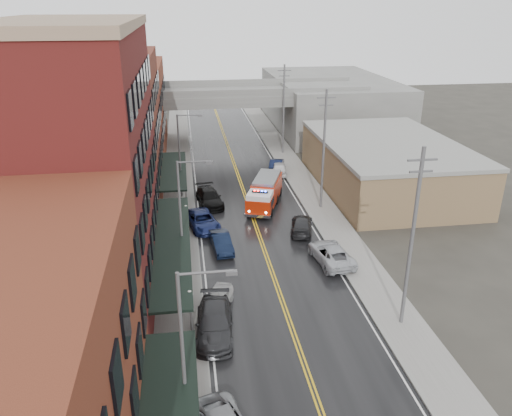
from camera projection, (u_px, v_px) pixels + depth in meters
road at (258, 233)px, 45.46m from camera, size 11.00×160.00×0.02m
sidewalk_left at (177, 237)px, 44.46m from camera, size 3.00×160.00×0.15m
sidewalk_right at (336, 228)px, 46.41m from camera, size 3.00×160.00×0.15m
curb_left at (196, 236)px, 44.68m from camera, size 0.30×160.00×0.15m
curb_right at (319, 229)px, 46.19m from camera, size 0.30×160.00×0.15m
brick_building_b at (80, 170)px, 33.83m from camera, size 9.00×20.00×18.00m
brick_building_c at (113, 130)px, 50.39m from camera, size 9.00×15.00×15.00m
brick_building_far at (130, 110)px, 66.96m from camera, size 9.00×20.00×12.00m
tan_building at (386, 166)px, 55.78m from camera, size 14.00×22.00×5.00m
right_far_block at (329, 102)px, 82.88m from camera, size 18.00×30.00×8.00m
awning_1 at (173, 243)px, 36.92m from camera, size 2.60×18.00×3.09m
awning_2 at (174, 170)px, 52.91m from camera, size 2.60×13.00×3.09m
globe_lamp_1 at (190, 302)px, 30.93m from camera, size 0.44×0.44×3.12m
globe_lamp_2 at (186, 214)px, 43.72m from camera, size 0.44×0.44×3.12m
street_lamp_0 at (188, 346)px, 22.50m from camera, size 2.64×0.22×9.00m
street_lamp_1 at (184, 210)px, 37.11m from camera, size 2.64×0.22×9.00m
street_lamp_2 at (182, 151)px, 51.73m from camera, size 2.64×0.22×9.00m
utility_pole_0 at (412, 237)px, 30.30m from camera, size 1.80×0.24×12.00m
utility_pole_1 at (324, 148)px, 48.57m from camera, size 1.80×0.24×12.00m
utility_pole_2 at (284, 108)px, 66.84m from camera, size 1.80×0.24×12.00m
overpass at (226, 102)px, 72.40m from camera, size 40.00×10.00×7.50m
fire_truck at (265, 192)px, 50.89m from camera, size 5.03×8.12×2.83m
parked_car_left_3 at (215, 323)px, 31.42m from camera, size 2.80×5.88×1.66m
parked_car_left_4 at (218, 301)px, 33.98m from camera, size 2.81×4.32×1.37m
parked_car_left_5 at (221, 242)px, 42.15m from camera, size 1.96×4.44×1.42m
parked_car_left_6 at (202, 221)px, 46.23m from camera, size 3.69×5.79×1.49m
parked_car_left_7 at (209, 198)px, 51.51m from camera, size 3.01×5.75×1.59m
parked_car_right_0 at (331, 254)px, 40.18m from camera, size 3.11×5.70×1.51m
parked_car_right_1 at (302, 225)px, 45.55m from camera, size 3.06×5.05×1.37m
parked_car_right_2 at (279, 168)px, 60.63m from camera, size 2.45×4.73×1.54m
parked_car_right_3 at (277, 165)px, 62.11m from camera, size 2.71×4.71×1.47m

